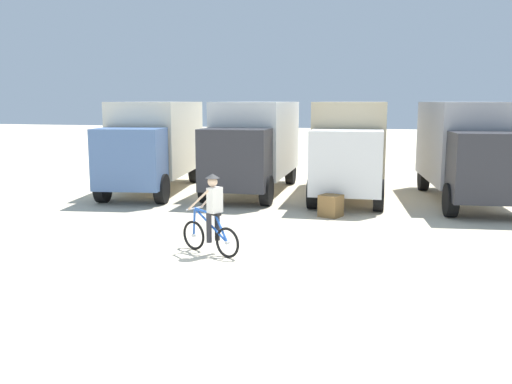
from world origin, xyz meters
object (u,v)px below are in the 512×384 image
Objects in this scene: box_truck_tan_camper at (350,144)px; supply_crate at (331,206)px; box_truck_grey_hauler at (467,146)px; cyclist_orange_shirt at (212,217)px; box_truck_cream_rv at (154,141)px; box_truck_white_box at (254,142)px.

box_truck_tan_camper is 10.56× the size of supply_crate.
box_truck_grey_hauler is at bearing 42.92° from supply_crate.
box_truck_grey_hauler is at bearing 54.85° from cyclist_orange_shirt.
box_truck_cream_rv is 3.86× the size of cyclist_orange_shirt.
box_truck_cream_rv reaches higher than cyclist_orange_shirt.
box_truck_cream_rv is at bearing 123.08° from cyclist_orange_shirt.
box_truck_tan_camper and box_truck_grey_hauler have the same top height.
box_truck_cream_rv is 7.96m from supply_crate.
box_truck_white_box reaches higher than cyclist_orange_shirt.
box_truck_white_box is at bearing 99.44° from cyclist_orange_shirt.
box_truck_grey_hauler is 10.52m from cyclist_orange_shirt.
box_truck_white_box is at bearing 179.32° from box_truck_grey_hauler.
supply_crate is at bearing -48.35° from box_truck_white_box.
supply_crate is at bearing 67.54° from cyclist_orange_shirt.
box_truck_grey_hauler is at bearing 3.20° from box_truck_cream_rv.
box_truck_white_box is 8.83m from cyclist_orange_shirt.
cyclist_orange_shirt is at bearing -112.46° from supply_crate.
cyclist_orange_shirt is (-2.11, -8.69, -1.03)m from box_truck_tan_camper.
box_truck_grey_hauler is (3.92, -0.13, 0.00)m from box_truck_tan_camper.
cyclist_orange_shirt is at bearing -80.56° from box_truck_white_box.
box_truck_grey_hauler is (11.20, 0.63, 0.00)m from box_truck_cream_rv.
cyclist_orange_shirt is (-6.03, -8.56, -1.03)m from box_truck_grey_hauler.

